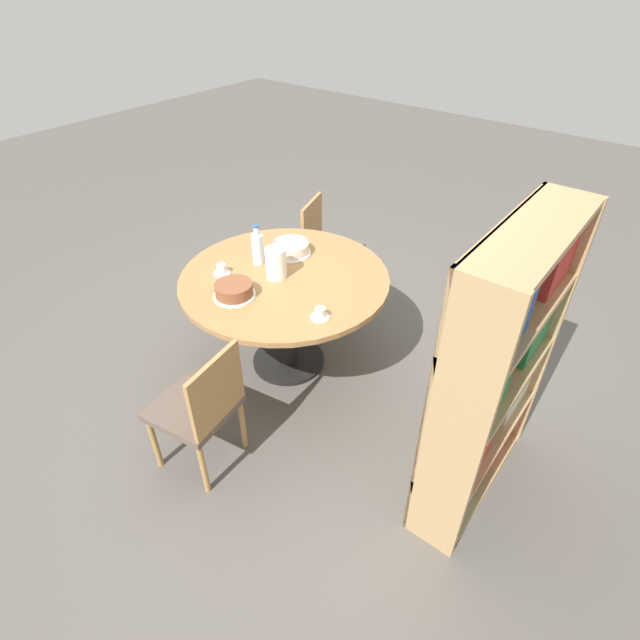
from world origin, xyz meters
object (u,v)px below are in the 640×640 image
at_px(bookshelf, 490,379).
at_px(cup_b, 222,270).
at_px(cup_a, 320,314).
at_px(coffee_pot, 276,262).
at_px(cake_main, 291,248).
at_px(chair_b, 201,406).
at_px(chair_a, 327,247).
at_px(water_bottle, 258,248).
at_px(cake_second, 234,290).

xyz_separation_m(bookshelf, cup_b, (0.09, -1.80, -0.01)).
bearing_deg(cup_a, coffee_pot, -109.88).
distance_m(coffee_pot, cake_main, 0.32).
xyz_separation_m(chair_b, coffee_pot, (-0.92, -0.25, 0.40)).
distance_m(bookshelf, coffee_pot, 1.50).
distance_m(chair_a, coffee_pot, 1.07).
height_order(coffee_pot, cup_b, coffee_pot).
relative_size(chair_a, cup_b, 7.49).
bearing_deg(chair_a, cup_a, -161.39).
xyz_separation_m(chair_a, water_bottle, (0.89, 0.09, 0.40)).
distance_m(chair_b, water_bottle, 1.15).
xyz_separation_m(cake_main, cake_second, (0.62, 0.07, 0.00)).
height_order(chair_a, water_bottle, water_bottle).
distance_m(chair_a, cup_b, 1.18).
bearing_deg(cake_second, cake_main, -173.43).
height_order(coffee_pot, cake_second, coffee_pot).
relative_size(cup_a, cup_b, 1.00).
xyz_separation_m(bookshelf, water_bottle, (-0.16, -1.71, 0.07)).
height_order(chair_b, cup_a, chair_b).
bearing_deg(water_bottle, coffee_pot, 75.03).
bearing_deg(bookshelf, cup_b, 92.97).
bearing_deg(coffee_pot, cake_main, -156.70).
bearing_deg(bookshelf, cake_main, 76.52).
distance_m(chair_a, water_bottle, 0.98).
relative_size(chair_a, water_bottle, 3.02).
bearing_deg(chair_b, bookshelf, 114.25).
xyz_separation_m(chair_b, water_bottle, (-0.98, -0.46, 0.40)).
height_order(cake_main, cup_b, cake_main).
distance_m(bookshelf, cup_a, 1.00).
height_order(bookshelf, cup_a, bookshelf).
bearing_deg(chair_b, cake_second, -161.91).
relative_size(chair_b, cake_main, 2.99).
xyz_separation_m(cake_second, cup_b, (-0.13, -0.26, -0.02)).
distance_m(water_bottle, cup_b, 0.28).
relative_size(chair_a, bookshelf, 0.52).
height_order(cake_second, cup_a, cake_second).
bearing_deg(cup_a, cup_b, -88.93).
bearing_deg(water_bottle, bookshelf, 84.63).
height_order(chair_a, bookshelf, bookshelf).
bearing_deg(coffee_pot, bookshelf, 86.05).
xyz_separation_m(bookshelf, cup_a, (0.08, -0.99, -0.01)).
xyz_separation_m(water_bottle, cup_b, (0.25, -0.09, -0.09)).
distance_m(cake_main, cup_a, 0.78).
relative_size(cake_second, cup_b, 2.32).
bearing_deg(cake_main, cup_b, -20.98).
bearing_deg(chair_b, water_bottle, -163.50).
bearing_deg(chair_a, water_bottle, 168.65).
xyz_separation_m(water_bottle, cake_second, (0.39, 0.16, -0.07)).
bearing_deg(bookshelf, coffee_pot, 86.05).
relative_size(cake_main, cup_a, 2.50).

